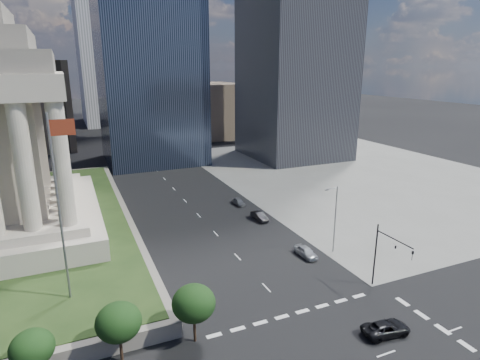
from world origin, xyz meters
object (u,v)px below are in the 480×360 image
traffic_signal_ne (387,252)px  parked_sedan_mid (260,216)px  street_lamp_north (334,216)px  parked_sedan_near (306,252)px  pickup_truck (386,328)px  flagpole (60,199)px  parked_sedan_far (239,202)px

traffic_signal_ne → parked_sedan_mid: (-3.34, 26.87, -4.55)m
street_lamp_north → parked_sedan_near: bearing=176.5°
pickup_truck → parked_sedan_mid: bearing=2.7°
street_lamp_north → parked_sedan_near: street_lamp_north is taller
street_lamp_north → parked_sedan_near: size_ratio=2.36×
flagpole → pickup_truck: size_ratio=4.01×
flagpole → parked_sedan_far: 41.87m
pickup_truck → parked_sedan_mid: parked_sedan_mid is taller
flagpole → parked_sedan_far: flagpole is taller
parked_sedan_far → pickup_truck: bearing=-93.2°
pickup_truck → parked_sedan_near: (1.99, 17.99, 0.03)m
traffic_signal_ne → parked_sedan_far: 36.21m
parked_sedan_far → parked_sedan_mid: bearing=-89.5°
street_lamp_north → parked_sedan_near: 6.57m
traffic_signal_ne → parked_sedan_far: traffic_signal_ne is taller
flagpole → parked_sedan_far: (30.83, 25.44, -12.46)m
parked_sedan_near → parked_sedan_mid: size_ratio=0.99×
traffic_signal_ne → street_lamp_north: 11.34m
street_lamp_north → parked_sedan_mid: street_lamp_north is taller
pickup_truck → parked_sedan_near: bearing=0.1°
flagpole → street_lamp_north: bearing=1.6°
flagpole → parked_sedan_mid: bearing=28.1°
flagpole → street_lamp_north: (35.16, 1.00, -7.45)m
pickup_truck → parked_sedan_far: (1.99, 42.16, -0.04)m
pickup_truck → parked_sedan_mid: 33.36m
traffic_signal_ne → pickup_truck: (-5.49, -6.42, -4.56)m
street_lamp_north → parked_sedan_near: (-4.33, 0.27, -4.94)m
flagpole → street_lamp_north: 35.95m
pickup_truck → street_lamp_north: bearing=-13.2°
parked_sedan_near → pickup_truck: bearing=-98.8°
flagpole → pickup_truck: 35.58m
flagpole → parked_sedan_mid: (30.99, 16.57, -12.41)m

